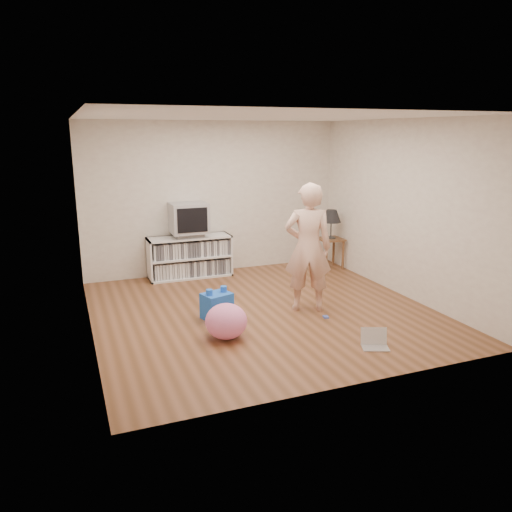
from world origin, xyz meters
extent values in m
plane|color=brown|center=(0.00, 0.00, 0.00)|extent=(4.50, 4.50, 0.00)
cube|color=beige|center=(0.00, 2.25, 1.30)|extent=(4.50, 0.02, 2.60)
cube|color=beige|center=(0.00, -2.25, 1.30)|extent=(4.50, 0.02, 2.60)
cube|color=beige|center=(-2.25, 0.00, 1.30)|extent=(0.02, 4.50, 2.60)
cube|color=beige|center=(2.25, 0.00, 1.30)|extent=(0.02, 4.50, 2.60)
cube|color=white|center=(0.00, 0.00, 2.60)|extent=(4.50, 4.50, 0.01)
cube|color=white|center=(-0.52, 2.23, 0.35)|extent=(1.40, 0.03, 0.70)
cube|color=white|center=(-1.20, 2.02, 0.35)|extent=(0.03, 0.45, 0.70)
cube|color=white|center=(0.17, 2.02, 0.35)|extent=(0.03, 0.45, 0.70)
cube|color=white|center=(-0.52, 2.02, 0.01)|extent=(1.40, 0.45, 0.03)
cube|color=white|center=(-0.52, 2.02, 0.35)|extent=(1.34, 0.45, 0.03)
cube|color=white|center=(-0.52, 2.02, 0.68)|extent=(1.40, 0.45, 0.03)
cube|color=silver|center=(-0.52, 2.02, 0.35)|extent=(1.26, 0.36, 0.64)
cube|color=gray|center=(-0.52, 2.02, 0.73)|extent=(0.45, 0.35, 0.07)
cube|color=#A1A1A5|center=(-0.52, 2.02, 1.02)|extent=(0.60, 0.52, 0.50)
cube|color=black|center=(-0.52, 1.75, 1.02)|extent=(0.50, 0.01, 0.40)
cylinder|color=brown|center=(1.82, 1.48, 0.26)|extent=(0.04, 0.04, 0.52)
cylinder|color=brown|center=(2.16, 1.48, 0.26)|extent=(0.04, 0.04, 0.52)
cylinder|color=brown|center=(1.82, 1.82, 0.26)|extent=(0.04, 0.04, 0.52)
cylinder|color=brown|center=(2.16, 1.82, 0.26)|extent=(0.04, 0.04, 0.52)
cube|color=brown|center=(1.99, 1.65, 0.54)|extent=(0.42, 0.42, 0.03)
cylinder|color=#333333|center=(1.99, 1.65, 0.56)|extent=(0.18, 0.18, 0.02)
cylinder|color=#333333|center=(1.99, 1.65, 0.74)|extent=(0.02, 0.02, 0.32)
imported|color=beige|center=(0.60, -0.16, 0.88)|extent=(0.75, 0.63, 1.77)
cube|color=silver|center=(0.74, -1.61, 0.01)|extent=(0.36, 0.31, 0.01)
cube|color=silver|center=(0.78, -1.51, 0.11)|extent=(0.30, 0.17, 0.20)
cube|color=black|center=(0.78, -1.51, 0.11)|extent=(0.26, 0.14, 0.16)
cube|color=#4A61C7|center=(0.69, -0.54, 0.01)|extent=(0.08, 0.10, 0.02)
cube|color=blue|center=(-0.67, -0.03, 0.17)|extent=(0.43, 0.38, 0.34)
cylinder|color=blue|center=(-0.78, -0.06, 0.38)|extent=(0.09, 0.09, 0.08)
cylinder|color=blue|center=(-0.56, 0.01, 0.38)|extent=(0.09, 0.09, 0.08)
sphere|color=black|center=(-0.68, -0.19, 0.21)|extent=(0.06, 0.06, 0.06)
sphere|color=black|center=(-0.56, -0.15, 0.21)|extent=(0.06, 0.06, 0.06)
ellipsoid|color=pink|center=(-0.76, -0.71, 0.21)|extent=(0.54, 0.54, 0.43)
camera|label=1|loc=(-2.46, -6.03, 2.41)|focal=35.00mm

